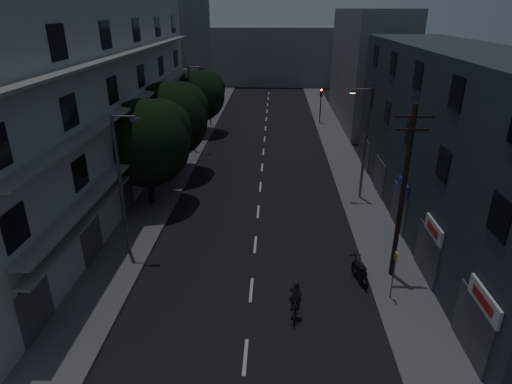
# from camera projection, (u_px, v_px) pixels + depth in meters

# --- Properties ---
(ground) EXTENTS (160.00, 160.00, 0.00)m
(ground) POSITION_uv_depth(u_px,v_px,m) (262.00, 166.00, 38.49)
(ground) COLOR black
(ground) RESTS_ON ground
(sidewalk_left) EXTENTS (3.00, 90.00, 0.15)m
(sidewalk_left) POSITION_uv_depth(u_px,v_px,m) (180.00, 164.00, 38.75)
(sidewalk_left) COLOR #565659
(sidewalk_left) RESTS_ON ground
(sidewalk_right) EXTENTS (3.00, 90.00, 0.15)m
(sidewalk_right) POSITION_uv_depth(u_px,v_px,m) (346.00, 166.00, 38.16)
(sidewalk_right) COLOR #565659
(sidewalk_right) RESTS_ON ground
(lane_markings) EXTENTS (0.15, 60.50, 0.01)m
(lane_markings) POSITION_uv_depth(u_px,v_px,m) (264.00, 145.00, 44.22)
(lane_markings) COLOR beige
(lane_markings) RESTS_ON ground
(building_left) EXTENTS (7.00, 36.00, 14.00)m
(building_left) POSITION_uv_depth(u_px,v_px,m) (88.00, 102.00, 29.77)
(building_left) COLOR #B2B3AD
(building_left) RESTS_ON ground
(building_right) EXTENTS (6.19, 28.00, 11.00)m
(building_right) POSITION_uv_depth(u_px,v_px,m) (456.00, 144.00, 25.74)
(building_right) COLOR #2C333B
(building_right) RESTS_ON ground
(building_far_left) EXTENTS (6.00, 20.00, 16.00)m
(building_far_left) POSITION_uv_depth(u_px,v_px,m) (178.00, 49.00, 56.89)
(building_far_left) COLOR slate
(building_far_left) RESTS_ON ground
(building_far_right) EXTENTS (6.00, 20.00, 13.00)m
(building_far_right) POSITION_uv_depth(u_px,v_px,m) (367.00, 68.00, 51.03)
(building_far_right) COLOR slate
(building_far_right) RESTS_ON ground
(building_far_end) EXTENTS (24.00, 8.00, 10.00)m
(building_far_end) POSITION_uv_depth(u_px,v_px,m) (270.00, 56.00, 77.79)
(building_far_end) COLOR slate
(building_far_end) RESTS_ON ground
(tree_near) EXTENTS (6.04, 6.04, 7.45)m
(tree_near) POSITION_uv_depth(u_px,v_px,m) (147.00, 140.00, 29.09)
(tree_near) COLOR black
(tree_near) RESTS_ON sidewalk_left
(tree_mid) EXTENTS (6.21, 6.21, 7.64)m
(tree_mid) POSITION_uv_depth(u_px,v_px,m) (170.00, 117.00, 34.61)
(tree_mid) COLOR black
(tree_mid) RESTS_ON sidewalk_left
(tree_far) EXTENTS (5.55, 5.55, 6.86)m
(tree_far) POSITION_uv_depth(u_px,v_px,m) (200.00, 94.00, 46.65)
(tree_far) COLOR black
(tree_far) RESTS_ON sidewalk_left
(traffic_signal_far_right) EXTENTS (0.28, 0.37, 4.10)m
(traffic_signal_far_right) POSITION_uv_depth(u_px,v_px,m) (321.00, 98.00, 51.09)
(traffic_signal_far_right) COLOR black
(traffic_signal_far_right) RESTS_ON sidewalk_right
(traffic_signal_far_left) EXTENTS (0.28, 0.37, 4.10)m
(traffic_signal_far_left) POSITION_uv_depth(u_px,v_px,m) (210.00, 100.00, 50.44)
(traffic_signal_far_left) COLOR black
(traffic_signal_far_left) RESTS_ON sidewalk_left
(street_lamp_left_near) EXTENTS (1.51, 0.25, 8.00)m
(street_lamp_left_near) POSITION_uv_depth(u_px,v_px,m) (122.00, 180.00, 22.81)
(street_lamp_left_near) COLOR #585B60
(street_lamp_left_near) RESTS_ON sidewalk_left
(street_lamp_right) EXTENTS (1.51, 0.25, 8.00)m
(street_lamp_right) POSITION_uv_depth(u_px,v_px,m) (364.00, 139.00, 29.94)
(street_lamp_right) COLOR #5B5F63
(street_lamp_right) RESTS_ON sidewalk_right
(street_lamp_left_far) EXTENTS (1.51, 0.25, 8.00)m
(street_lamp_left_far) POSITION_uv_depth(u_px,v_px,m) (192.00, 104.00, 40.72)
(street_lamp_left_far) COLOR #515558
(street_lamp_left_far) RESTS_ON sidewalk_left
(utility_pole) EXTENTS (1.80, 0.24, 9.00)m
(utility_pole) POSITION_uv_depth(u_px,v_px,m) (403.00, 192.00, 20.69)
(utility_pole) COLOR black
(utility_pole) RESTS_ON sidewalk_right
(bus_stop_sign) EXTENTS (0.06, 0.35, 2.52)m
(bus_stop_sign) POSITION_uv_depth(u_px,v_px,m) (395.00, 267.00, 20.00)
(bus_stop_sign) COLOR #595B60
(bus_stop_sign) RESTS_ON sidewalk_right
(motorcycle) EXTENTS (0.73, 2.03, 1.32)m
(motorcycle) POSITION_uv_depth(u_px,v_px,m) (360.00, 272.00, 22.02)
(motorcycle) COLOR black
(motorcycle) RESTS_ON ground
(cyclist) EXTENTS (0.67, 1.61, 2.00)m
(cyclist) POSITION_uv_depth(u_px,v_px,m) (295.00, 305.00, 19.37)
(cyclist) COLOR black
(cyclist) RESTS_ON ground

